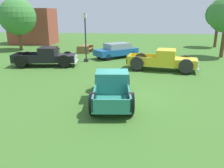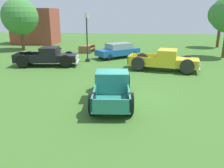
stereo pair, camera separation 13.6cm
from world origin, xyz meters
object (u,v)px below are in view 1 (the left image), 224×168
(pickup_truck_behind_right, at_px, (167,61))
(picnic_table, at_px, (85,48))
(sedan_distant_a, at_px, (116,50))
(trash_can, at_px, (57,53))
(pickup_truck_behind_left, at_px, (49,57))
(pickup_truck_foreground, at_px, (112,86))
(oak_tree_east, at_px, (18,17))
(oak_tree_west, at_px, (219,15))
(lamp_post_near, at_px, (86,37))

(pickup_truck_behind_right, xyz_separation_m, picnic_table, (-7.92, 7.78, -0.27))
(pickup_truck_behind_right, height_order, sedan_distant_a, pickup_truck_behind_right)
(sedan_distant_a, xyz_separation_m, trash_can, (-5.84, -0.42, -0.26))
(pickup_truck_behind_left, bearing_deg, pickup_truck_foreground, -50.57)
(trash_can, bearing_deg, pickup_truck_foreground, -59.24)
(sedan_distant_a, distance_m, oak_tree_east, 12.62)
(pickup_truck_foreground, xyz_separation_m, oak_tree_west, (11.32, 19.99, 3.35))
(sedan_distant_a, bearing_deg, pickup_truck_foreground, -86.51)
(pickup_truck_foreground, height_order, sedan_distant_a, pickup_truck_foreground)
(sedan_distant_a, bearing_deg, lamp_post_near, -140.14)
(pickup_truck_behind_left, bearing_deg, picnic_table, 78.57)
(picnic_table, xyz_separation_m, oak_tree_west, (15.75, 5.68, 3.55))
(pickup_truck_behind_right, distance_m, sedan_distant_a, 6.42)
(picnic_table, height_order, oak_tree_east, oak_tree_east)
(pickup_truck_behind_right, relative_size, oak_tree_west, 0.97)
(pickup_truck_behind_right, distance_m, trash_can, 10.97)
(lamp_post_near, relative_size, picnic_table, 2.15)
(oak_tree_west, bearing_deg, sedan_distant_a, -144.42)
(oak_tree_east, xyz_separation_m, oak_tree_west, (23.66, 4.81, 0.24))
(lamp_post_near, bearing_deg, pickup_truck_behind_right, -21.89)
(pickup_truck_foreground, distance_m, oak_tree_west, 23.22)
(pickup_truck_behind_left, xyz_separation_m, trash_can, (-0.66, 3.83, -0.26))
(lamp_post_near, distance_m, oak_tree_west, 18.20)
(pickup_truck_foreground, bearing_deg, pickup_truck_behind_right, 61.86)
(pickup_truck_behind_left, distance_m, pickup_truck_behind_right, 9.39)
(pickup_truck_foreground, distance_m, pickup_truck_behind_left, 9.25)
(pickup_truck_behind_right, distance_m, lamp_post_near, 7.43)
(trash_can, height_order, oak_tree_west, oak_tree_west)
(trash_can, relative_size, oak_tree_west, 0.17)
(pickup_truck_behind_right, distance_m, picnic_table, 11.11)
(pickup_truck_behind_left, height_order, lamp_post_near, lamp_post_near)
(picnic_table, bearing_deg, oak_tree_east, 173.75)
(oak_tree_east, bearing_deg, pickup_truck_behind_right, -28.62)
(oak_tree_east, bearing_deg, oak_tree_west, 11.49)
(pickup_truck_behind_left, bearing_deg, oak_tree_east, 128.80)
(trash_can, distance_m, oak_tree_east, 7.91)
(pickup_truck_behind_left, relative_size, oak_tree_west, 0.93)
(pickup_truck_behind_left, xyz_separation_m, sedan_distant_a, (5.18, 4.25, 0.00))
(pickup_truck_foreground, relative_size, trash_can, 5.15)
(oak_tree_east, bearing_deg, trash_can, -35.93)
(oak_tree_east, distance_m, oak_tree_west, 24.15)
(pickup_truck_behind_right, height_order, lamp_post_near, lamp_post_near)
(pickup_truck_behind_left, distance_m, lamp_post_near, 3.67)
(pickup_truck_behind_right, xyz_separation_m, sedan_distant_a, (-4.19, 4.86, -0.02))
(picnic_table, distance_m, oak_tree_west, 17.11)
(pickup_truck_foreground, bearing_deg, trash_can, 120.76)
(lamp_post_near, relative_size, oak_tree_west, 0.75)
(trash_can, bearing_deg, pickup_truck_behind_right, -23.86)
(oak_tree_east, bearing_deg, lamp_post_near, -33.14)
(pickup_truck_foreground, bearing_deg, pickup_truck_behind_left, 129.43)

